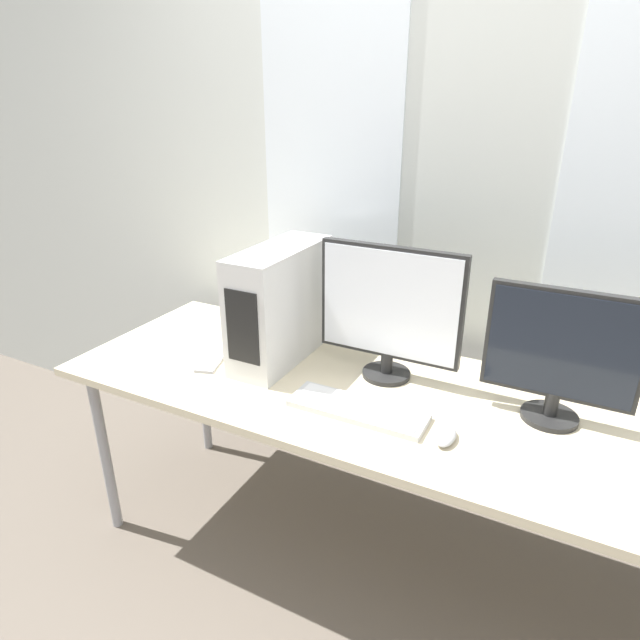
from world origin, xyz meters
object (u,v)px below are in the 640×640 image
Objects in this scene: cell_phone at (210,363)px; monitor_main at (390,309)px; mouse at (446,436)px; monitor_right_near at (561,353)px; keyboard at (358,409)px; pc_tower at (281,304)px.

monitor_main is at bearing 1.40° from cell_phone.
mouse reaches higher than cell_phone.
mouse is at bearing -44.26° from monitor_main.
keyboard is at bearing -156.17° from monitor_right_near.
monitor_main reaches higher than keyboard.
monitor_main reaches higher than cell_phone.
mouse is (0.28, -0.02, 0.00)m from keyboard.
mouse is 0.68× the size of cell_phone.
mouse is at bearing -22.38° from cell_phone.
pc_tower is at bearing 150.84° from keyboard.
monitor_right_near is at bearing 23.83° from keyboard.
pc_tower is 1.12× the size of keyboard.
monitor_right_near is 0.99× the size of keyboard.
keyboard is 0.59m from cell_phone.
monitor_main is at bearing 135.74° from mouse.
mouse is at bearing -3.81° from keyboard.
keyboard is 4.01× the size of mouse.
cell_phone is (-0.19, -0.18, -0.20)m from pc_tower.
pc_tower is 0.92m from monitor_right_near.
monitor_main is at bearing 4.64° from pc_tower.
monitor_right_near is 2.70× the size of cell_phone.
pc_tower is at bearing -179.66° from monitor_right_near.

